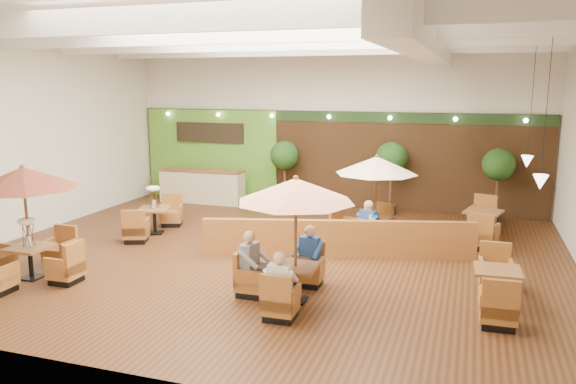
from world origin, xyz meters
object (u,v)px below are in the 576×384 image
at_px(service_counter, 202,186).
at_px(table_5, 482,225).
at_px(table_2, 374,179).
at_px(diner_2, 252,258).
at_px(topiary_2, 498,167).
at_px(booth_divider, 338,239).
at_px(table_3, 155,216).
at_px(diner_0, 280,278).
at_px(table_0, 25,202).
at_px(diner_3, 369,221).
at_px(topiary_1, 391,161).
at_px(diner_4, 369,222).
at_px(table_4, 497,288).
at_px(table_1, 293,211).
at_px(topiary_0, 285,158).
at_px(diner_1, 309,250).

relative_size(service_counter, table_5, 1.07).
bearing_deg(table_2, diner_2, -86.08).
height_order(service_counter, topiary_2, topiary_2).
xyz_separation_m(booth_divider, topiary_2, (3.71, 4.90, 1.21)).
height_order(table_3, diner_0, table_3).
relative_size(booth_divider, table_0, 2.65).
bearing_deg(diner_3, table_5, 54.10).
height_order(topiary_2, diner_2, topiary_2).
height_order(table_2, diner_3, table_2).
relative_size(topiary_2, diner_2, 2.63).
height_order(topiary_1, topiary_2, topiary_1).
bearing_deg(diner_2, diner_4, 163.87).
distance_m(topiary_2, diner_0, 9.63).
height_order(service_counter, topiary_1, topiary_1).
height_order(table_2, diner_0, table_2).
relative_size(service_counter, diner_0, 3.72).
bearing_deg(table_3, table_4, -37.12).
bearing_deg(table_1, topiary_0, 108.41).
xyz_separation_m(table_1, table_5, (3.51, 5.74, -1.40)).
relative_size(booth_divider, diner_3, 7.75).
height_order(table_4, diner_3, diner_3).
bearing_deg(booth_divider, diner_3, 33.44).
distance_m(topiary_2, diner_2, 9.25).
bearing_deg(diner_1, diner_0, 98.59).
height_order(table_2, table_5, table_2).
height_order(table_2, topiary_1, table_2).
xyz_separation_m(table_3, topiary_0, (2.34, 4.40, 1.18)).
height_order(table_2, topiary_0, table_2).
relative_size(table_5, diner_2, 3.28).
relative_size(table_5, diner_1, 3.45).
bearing_deg(diner_0, table_4, 22.84).
xyz_separation_m(service_counter, diner_4, (6.63, -4.00, 0.16)).
height_order(diner_0, diner_4, diner_0).
xyz_separation_m(booth_divider, diner_0, (-0.13, -3.89, 0.31)).
distance_m(booth_divider, topiary_0, 5.88).
bearing_deg(table_3, table_1, -54.97).
xyz_separation_m(table_1, diner_0, (0.06, -0.90, -1.01)).
bearing_deg(service_counter, topiary_1, 1.75).
bearing_deg(table_5, table_4, -71.49).
distance_m(table_5, diner_2, 7.22).
xyz_separation_m(service_counter, diner_1, (5.87, -6.80, 0.18)).
relative_size(table_2, table_5, 0.87).
height_order(topiary_1, diner_0, topiary_1).
bearing_deg(table_4, table_3, 161.19).
relative_size(table_5, diner_3, 3.30).
height_order(diner_2, diner_3, diner_2).
relative_size(table_5, topiary_1, 1.20).
relative_size(table_3, table_4, 1.05).
xyz_separation_m(booth_divider, diner_2, (-1.03, -2.99, 0.32)).
distance_m(topiary_0, diner_3, 5.63).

